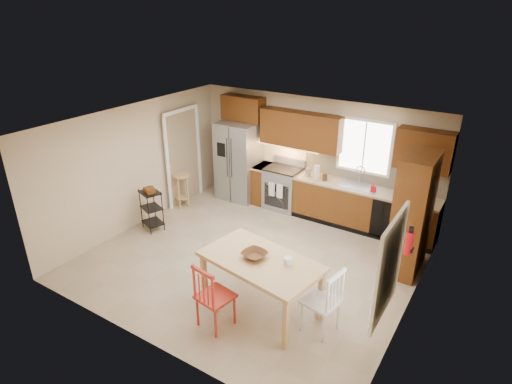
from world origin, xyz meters
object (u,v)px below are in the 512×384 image
Objects in this scene: refrigerator at (239,161)px; soap_bottle at (374,187)px; range_stove at (283,189)px; fire_extinguisher at (409,243)px; dining_table at (261,285)px; chair_white at (321,300)px; bar_stool at (182,190)px; utility_cart at (152,210)px; table_jar at (288,262)px; table_bowl at (254,258)px; pantry at (413,215)px; chair_red at (215,295)px.

soap_bottle is at bearing -0.45° from refrigerator.
soap_bottle reaches higher than range_stove.
dining_table is (-1.77, -1.21, -0.67)m from fire_extinguisher.
bar_stool is (-4.31, 2.02, -0.13)m from chair_white.
soap_bottle is 4.43m from utility_cart.
table_jar is at bearing 25.34° from dining_table.
utility_cart is at bearing 162.98° from table_bowl.
fire_extinguisher is at bearing -23.90° from bar_stool.
pantry is 2.46m from table_jar.
fire_extinguisher is at bearing 50.62° from chair_red.
soap_bottle is at bearing -2.40° from range_stove.
pantry is 4.96m from utility_cart.
chair_white is 2.90× the size of table_bowl.
dining_table is 2.03× the size of utility_cart.
range_stove is at bearing 119.77° from table_jar.
table_bowl is at bearing -52.42° from refrigerator.
table_jar is 0.19× the size of utility_cart.
soap_bottle reaches higher than bar_stool.
soap_bottle is (2.03, -0.08, 0.54)m from range_stove.
soap_bottle is 3.96m from chair_red.
utility_cart is at bearing 172.93° from dining_table.
chair_red is (1.06, -3.89, 0.05)m from range_stove.
table_bowl is 0.51m from table_jar.
pantry is at bearing -43.45° from soap_bottle.
utility_cart is at bearing -94.94° from bar_stool.
soap_bottle is 3.24m from table_bowl.
fire_extinguisher is 1.78m from table_jar.
bar_stool is at bearing -164.76° from soap_bottle.
fire_extinguisher is at bearing 43.70° from dining_table.
pantry reaches higher than chair_white.
refrigerator is 4.02m from table_bowl.
table_jar reaches higher than range_stove.
chair_red is at bearing -8.49° from utility_cart.
table_bowl is at bearing -167.47° from table_jar.
soap_bottle is 3.27m from dining_table.
dining_table is at bearing 71.09° from chair_red.
range_stove is 2.56× the size of fire_extinguisher.
range_stove is at bearing 161.71° from pantry.
table_jar is 4.26m from bar_stool.
chair_red is 4.06m from bar_stool.
dining_table is 1.70× the size of chair_red.
chair_white reaches higher than range_stove.
soap_bottle is at bearing 51.23° from utility_cart.
range_stove is 3.19m from pantry.
table_bowl is 0.46× the size of bar_stool.
pantry is 2.36m from chair_white.
dining_table is at bearing -124.82° from pantry.
range_stove is 3.83m from fire_extinguisher.
dining_table is at bearing 4.41° from utility_cart.
chair_white is at bearing 37.69° from chair_red.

